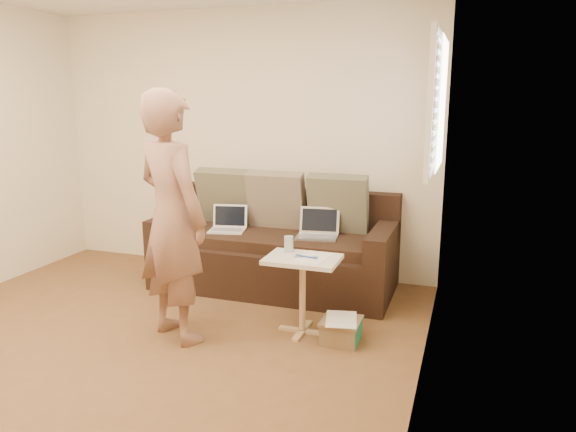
{
  "coord_description": "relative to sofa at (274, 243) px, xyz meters",
  "views": [
    {
      "loc": [
        2.23,
        -2.79,
        1.76
      ],
      "look_at": [
        0.8,
        1.4,
        0.78
      ],
      "focal_mm": 33.77,
      "sensor_mm": 36.0,
      "label": 1
    }
  ],
  "objects": [
    {
      "name": "pillow_right",
      "position": [
        0.55,
        0.21,
        0.37
      ],
      "size": [
        0.55,
        0.28,
        0.57
      ],
      "primitive_type": null,
      "rotation": [
        0.26,
        0.0,
        0.0
      ],
      "color": "brown",
      "rests_on": "sofa"
    },
    {
      "name": "laptop_white",
      "position": [
        -0.44,
        -0.08,
        0.1
      ],
      "size": [
        0.37,
        0.3,
        0.24
      ],
      "primitive_type": null,
      "rotation": [
        0.0,
        0.0,
        0.21
      ],
      "color": "white",
      "rests_on": "sofa"
    },
    {
      "name": "sofa",
      "position": [
        0.0,
        0.0,
        0.0
      ],
      "size": [
        2.2,
        0.95,
        0.85
      ],
      "primitive_type": null,
      "color": "black",
      "rests_on": "ground"
    },
    {
      "name": "pillow_left",
      "position": [
        -0.6,
        0.23,
        0.37
      ],
      "size": [
        0.55,
        0.29,
        0.57
      ],
      "primitive_type": null,
      "rotation": [
        0.28,
        0.0,
        0.0
      ],
      "color": "brown",
      "rests_on": "sofa"
    },
    {
      "name": "side_table",
      "position": [
        0.55,
        -0.89,
        -0.13
      ],
      "size": [
        0.54,
        0.38,
        0.6
      ],
      "primitive_type": null,
      "color": "silver",
      "rests_on": "ground"
    },
    {
      "name": "window_blinds",
      "position": [
        1.41,
        -0.27,
        1.28
      ],
      "size": [
        0.12,
        0.88,
        1.08
      ],
      "primitive_type": null,
      "color": "white",
      "rests_on": "wall_right"
    },
    {
      "name": "striped_box",
      "position": [
        0.87,
        -0.96,
        -0.34
      ],
      "size": [
        0.28,
        0.28,
        0.18
      ],
      "primitive_type": null,
      "color": "#C83F1E",
      "rests_on": "ground"
    },
    {
      "name": "scissors",
      "position": [
        0.58,
        -0.9,
        0.18
      ],
      "size": [
        0.2,
        0.14,
        0.02
      ],
      "primitive_type": null,
      "rotation": [
        0.0,
        0.0,
        0.27
      ],
      "color": "silver",
      "rests_on": "side_table"
    },
    {
      "name": "pillow_mid",
      "position": [
        -0.05,
        0.2,
        0.37
      ],
      "size": [
        0.55,
        0.27,
        0.57
      ],
      "primitive_type": null,
      "rotation": [
        0.24,
        0.0,
        0.0
      ],
      "color": "#766854",
      "rests_on": "sofa"
    },
    {
      "name": "wall_back",
      "position": [
        -0.54,
        0.48,
        0.87
      ],
      "size": [
        4.0,
        0.0,
        4.0
      ],
      "primitive_type": "plane",
      "rotation": [
        1.57,
        0.0,
        0.0
      ],
      "color": "beige",
      "rests_on": "ground"
    },
    {
      "name": "person",
      "position": [
        -0.32,
        -1.25,
        0.49
      ],
      "size": [
        0.79,
        0.7,
        1.82
      ],
      "primitive_type": "imported",
      "rotation": [
        0.0,
        0.0,
        2.69
      ],
      "color": "brown",
      "rests_on": "ground"
    },
    {
      "name": "laptop_silver",
      "position": [
        0.42,
        -0.04,
        0.1
      ],
      "size": [
        0.39,
        0.31,
        0.24
      ],
      "primitive_type": null,
      "rotation": [
        0.0,
        0.0,
        0.13
      ],
      "color": "#B7BABC",
      "rests_on": "sofa"
    },
    {
      "name": "wall_right",
      "position": [
        1.46,
        -1.77,
        0.87
      ],
      "size": [
        0.0,
        4.5,
        4.5
      ],
      "primitive_type": "plane",
      "rotation": [
        1.57,
        0.0,
        -1.57
      ],
      "color": "beige",
      "rests_on": "ground"
    },
    {
      "name": "drinking_glass",
      "position": [
        0.41,
        -0.78,
        0.23
      ],
      "size": [
        0.07,
        0.07,
        0.12
      ],
      "primitive_type": null,
      "color": "silver",
      "rests_on": "side_table"
    },
    {
      "name": "paper_on_table",
      "position": [
        0.63,
        -0.87,
        0.17
      ],
      "size": [
        0.25,
        0.33,
        0.0
      ],
      "primitive_type": null,
      "rotation": [
        0.0,
        0.0,
        -0.14
      ],
      "color": "white",
      "rests_on": "side_table"
    },
    {
      "name": "floor",
      "position": [
        -0.54,
        -1.77,
        -0.42
      ],
      "size": [
        4.5,
        4.5,
        0.0
      ],
      "primitive_type": "plane",
      "color": "brown",
      "rests_on": "ground"
    }
  ]
}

